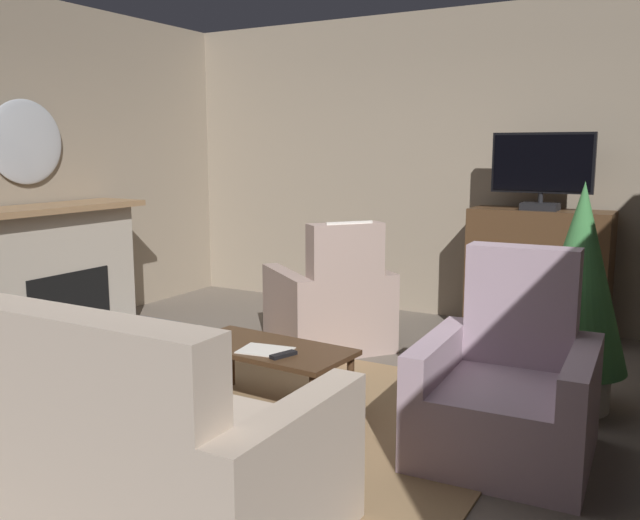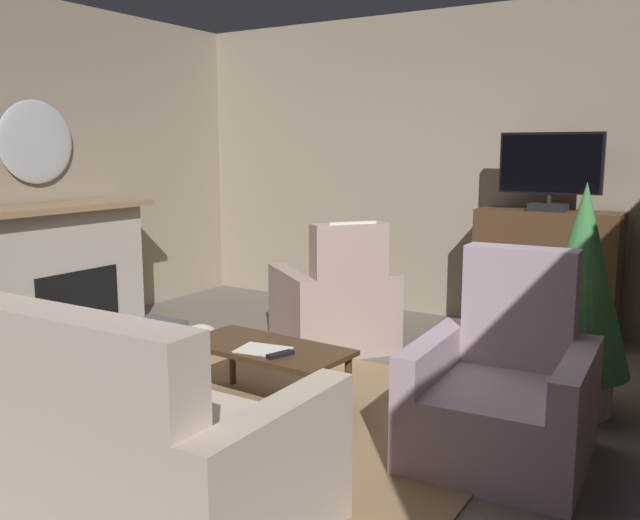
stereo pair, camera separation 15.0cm
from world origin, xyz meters
name	(u,v)px [view 2 (the right image)]	position (x,y,z in m)	size (l,w,h in m)	color
ground_plane	(297,418)	(0.00, 0.00, -0.02)	(6.39, 6.14, 0.04)	#665B51
wall_back	(467,167)	(0.00, 2.82, 1.41)	(6.39, 0.10, 2.82)	gray
rug_central	(304,412)	(0.03, 0.04, 0.01)	(2.40, 2.13, 0.01)	#8E704C
fireplace	(64,275)	(-2.61, 0.40, 0.53)	(0.87, 1.65, 1.12)	#4C4C51
wall_mirror_oval	(36,142)	(-2.86, 0.40, 1.63)	(0.06, 0.71, 0.69)	#B2B7BF
tv_cabinet	(546,278)	(0.84, 2.47, 0.52)	(1.14, 0.46, 1.08)	#352315
television	(550,169)	(0.84, 2.42, 1.41)	(0.81, 0.20, 0.63)	black
coffee_table	(266,353)	(-0.20, -0.03, 0.36)	(1.06, 0.56, 0.40)	#422B19
tv_remote	(280,354)	(-0.01, -0.16, 0.41)	(0.17, 0.05, 0.02)	black
folded_newspaper	(263,350)	(-0.16, -0.11, 0.41)	(0.30, 0.22, 0.01)	silver
sofa_floral	(76,434)	(-0.27, -1.37, 0.33)	(2.23, 0.91, 0.99)	#C6B29E
armchair_beside_cabinet	(503,396)	(1.20, 0.11, 0.32)	(0.90, 0.93, 1.06)	#AD93A3
armchair_in_far_corner	(335,307)	(-0.52, 1.34, 0.33)	(1.19, 1.19, 1.05)	#A3897F
potted_plant_leafy_by_curtain	(581,290)	(1.40, 0.95, 0.75)	(0.61, 0.61, 1.39)	beige
cat	(194,338)	(-1.39, 0.64, 0.11)	(0.25, 0.67, 0.23)	beige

